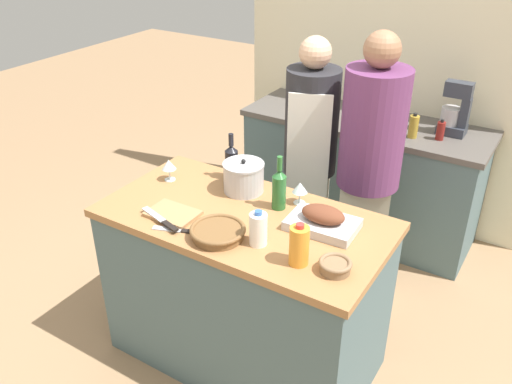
% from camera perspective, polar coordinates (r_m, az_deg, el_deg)
% --- Properties ---
extents(ground_plane, '(12.00, 12.00, 0.00)m').
position_cam_1_polar(ground_plane, '(3.20, -1.09, -16.62)').
color(ground_plane, '#9E7A56').
extents(kitchen_island, '(1.41, 0.74, 0.92)m').
position_cam_1_polar(kitchen_island, '(2.89, -1.18, -10.25)').
color(kitchen_island, '#4C666B').
rests_on(kitchen_island, ground_plane).
extents(back_counter, '(1.73, 0.60, 0.88)m').
position_cam_1_polar(back_counter, '(4.10, 10.91, 1.72)').
color(back_counter, '#4C666B').
rests_on(back_counter, ground_plane).
extents(back_wall, '(2.23, 0.10, 2.55)m').
position_cam_1_polar(back_wall, '(4.11, 13.92, 14.00)').
color(back_wall, beige).
rests_on(back_wall, ground_plane).
extents(roasting_pan, '(0.33, 0.23, 0.11)m').
position_cam_1_polar(roasting_pan, '(2.52, 7.04, -2.98)').
color(roasting_pan, '#BCBCC1').
rests_on(roasting_pan, kitchen_island).
extents(wicker_basket, '(0.26, 0.26, 0.05)m').
position_cam_1_polar(wicker_basket, '(2.46, -4.06, -4.20)').
color(wicker_basket, brown).
rests_on(wicker_basket, kitchen_island).
extents(cutting_board, '(0.25, 0.18, 0.02)m').
position_cam_1_polar(cutting_board, '(2.65, -8.76, -2.26)').
color(cutting_board, '#AD7F51').
rests_on(cutting_board, kitchen_island).
extents(stock_pot, '(0.22, 0.22, 0.18)m').
position_cam_1_polar(stock_pot, '(2.81, -1.31, 1.58)').
color(stock_pot, '#B7B7BC').
rests_on(stock_pot, kitchen_island).
extents(mixing_bowl, '(0.14, 0.14, 0.05)m').
position_cam_1_polar(mixing_bowl, '(2.27, 8.34, -7.68)').
color(mixing_bowl, '#846647').
rests_on(mixing_bowl, kitchen_island).
extents(juice_jug, '(0.08, 0.08, 0.19)m').
position_cam_1_polar(juice_jug, '(2.26, 4.56, -5.62)').
color(juice_jug, orange).
rests_on(juice_jug, kitchen_island).
extents(milk_jug, '(0.08, 0.08, 0.17)m').
position_cam_1_polar(milk_jug, '(2.38, 0.24, -3.92)').
color(milk_jug, white).
rests_on(milk_jug, kitchen_island).
extents(wine_bottle_green, '(0.07, 0.07, 0.26)m').
position_cam_1_polar(wine_bottle_green, '(2.92, -2.59, 3.28)').
color(wine_bottle_green, black).
rests_on(wine_bottle_green, kitchen_island).
extents(wine_bottle_dark, '(0.07, 0.07, 0.28)m').
position_cam_1_polar(wine_bottle_dark, '(2.64, 2.45, 0.41)').
color(wine_bottle_dark, '#28662D').
rests_on(wine_bottle_dark, kitchen_island).
extents(wine_glass_left, '(0.08, 0.08, 0.12)m').
position_cam_1_polar(wine_glass_left, '(2.95, -9.16, 2.80)').
color(wine_glass_left, silver).
rests_on(wine_glass_left, kitchen_island).
extents(wine_glass_right, '(0.08, 0.08, 0.12)m').
position_cam_1_polar(wine_glass_right, '(2.70, 4.64, 0.40)').
color(wine_glass_right, silver).
rests_on(wine_glass_right, kitchen_island).
extents(knife_chef, '(0.27, 0.11, 0.01)m').
position_cam_1_polar(knife_chef, '(2.59, -9.96, -2.87)').
color(knife_chef, '#B7B7BC').
rests_on(knife_chef, cutting_board).
extents(knife_paring, '(0.22, 0.11, 0.01)m').
position_cam_1_polar(knife_paring, '(2.54, -8.26, -4.00)').
color(knife_paring, '#B7B7BC').
rests_on(knife_paring, kitchen_island).
extents(stand_mixer, '(0.18, 0.14, 0.35)m').
position_cam_1_polar(stand_mixer, '(3.79, 20.21, 7.84)').
color(stand_mixer, '#333842').
rests_on(stand_mixer, back_counter).
extents(condiment_bottle_tall, '(0.06, 0.06, 0.17)m').
position_cam_1_polar(condiment_bottle_tall, '(3.68, 16.25, 6.64)').
color(condiment_bottle_tall, '#B28E2D').
rests_on(condiment_bottle_tall, back_counter).
extents(condiment_bottle_short, '(0.05, 0.05, 0.14)m').
position_cam_1_polar(condiment_bottle_short, '(3.70, 18.85, 6.13)').
color(condiment_bottle_short, maroon).
rests_on(condiment_bottle_short, back_counter).
extents(person_cook_aproned, '(0.33, 0.35, 1.60)m').
position_cam_1_polar(person_cook_aproned, '(3.34, 5.70, 4.07)').
color(person_cook_aproned, beige).
rests_on(person_cook_aproned, ground_plane).
extents(person_cook_guest, '(0.36, 0.36, 1.68)m').
position_cam_1_polar(person_cook_guest, '(3.15, 11.83, 2.82)').
color(person_cook_guest, beige).
rests_on(person_cook_guest, ground_plane).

